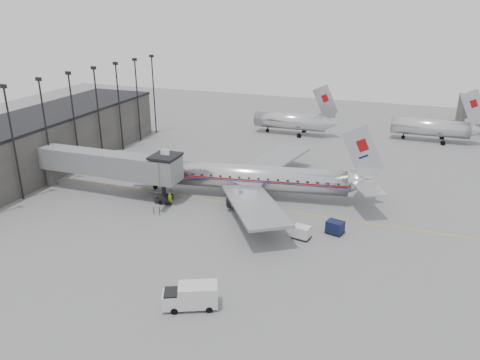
# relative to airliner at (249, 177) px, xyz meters

# --- Properties ---
(ground) EXTENTS (160.00, 160.00, 0.00)m
(ground) POSITION_rel_airliner_xyz_m (-0.67, -9.10, -2.72)
(ground) COLOR slate
(ground) RESTS_ON ground
(terminal) EXTENTS (12.00, 46.00, 8.00)m
(terminal) POSITION_rel_airliner_xyz_m (-34.67, 0.90, 1.28)
(terminal) COLOR #3C3936
(terminal) RESTS_ON ground
(apron_line) EXTENTS (60.00, 0.15, 0.01)m
(apron_line) POSITION_rel_airliner_xyz_m (2.33, -3.10, -2.72)
(apron_line) COLOR gold
(apron_line) RESTS_ON ground
(jet_bridge) EXTENTS (21.00, 6.20, 7.10)m
(jet_bridge) POSITION_rel_airliner_xyz_m (-17.34, -5.43, 1.46)
(jet_bridge) COLOR slate
(jet_bridge) RESTS_ON ground
(floodlight_masts) EXTENTS (0.90, 42.25, 15.25)m
(floodlight_masts) POSITION_rel_airliner_xyz_m (-28.17, 3.90, 5.64)
(floodlight_masts) COLOR black
(floodlight_masts) RESTS_ON ground
(distant_aircraft_near) EXTENTS (16.39, 3.20, 10.26)m
(distant_aircraft_near) POSITION_rel_airliner_xyz_m (-2.47, 32.90, 0.01)
(distant_aircraft_near) COLOR silver
(distant_aircraft_near) RESTS_ON ground
(distant_aircraft_mid) EXTENTS (16.39, 3.20, 10.26)m
(distant_aircraft_mid) POSITION_rel_airliner_xyz_m (23.53, 36.90, 0.01)
(distant_aircraft_mid) COLOR silver
(distant_aircraft_mid) RESTS_ON ground
(airliner) EXTENTS (34.07, 31.35, 10.82)m
(airliner) POSITION_rel_airliner_xyz_m (0.00, 0.00, 0.00)
(airliner) COLOR silver
(airliner) RESTS_ON ground
(service_van) EXTENTS (5.05, 3.56, 2.22)m
(service_van) POSITION_rel_airliner_xyz_m (3.22, -25.12, -1.56)
(service_van) COLOR silver
(service_van) RESTS_ON ground
(baggage_cart_navy) EXTENTS (2.26, 1.95, 1.52)m
(baggage_cart_navy) POSITION_rel_airliner_xyz_m (12.67, -7.10, -1.91)
(baggage_cart_navy) COLOR #0D1235
(baggage_cart_navy) RESTS_ON ground
(baggage_cart_white) EXTENTS (2.11, 1.76, 1.47)m
(baggage_cart_white) POSITION_rel_airliner_xyz_m (9.38, -9.57, -1.94)
(baggage_cart_white) COLOR silver
(baggage_cart_white) RESTS_ON ground
(ramp_worker) EXTENTS (0.70, 0.68, 1.61)m
(ramp_worker) POSITION_rel_airliner_xyz_m (-8.79, -6.10, -1.92)
(ramp_worker) COLOR #B3D118
(ramp_worker) RESTS_ON ground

